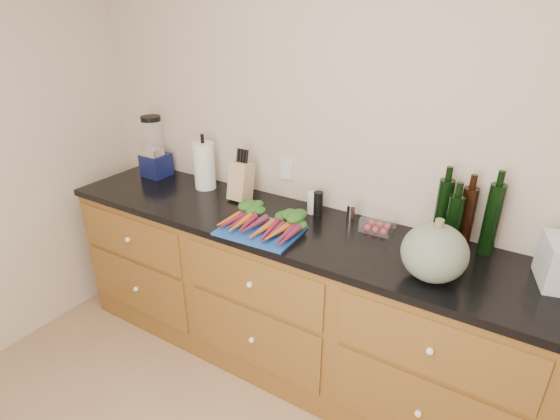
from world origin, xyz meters
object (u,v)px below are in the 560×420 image
Objects in this scene: paper_towel at (204,166)px; knife_block at (241,181)px; blender_appliance at (154,150)px; cutting_board at (260,231)px; carrots at (264,222)px; squash at (434,253)px; tomato_box at (378,224)px.

paper_towel is 1.31× the size of knife_block.
cutting_board is at bearing -16.56° from blender_appliance.
carrots is (-0.00, 0.04, 0.03)m from cutting_board.
knife_block reaches higher than cutting_board.
blender_appliance is at bearing 171.56° from squash.
squash is 0.47m from tomato_box.
tomato_box is at bearing 32.84° from cutting_board.
squash is 1.73× the size of tomato_box.
carrots is 2.64× the size of tomato_box.
paper_towel is at bearing 153.26° from cutting_board.
squash is at bearing -10.92° from paper_towel.
cutting_board is 1.13m from blender_appliance.
tomato_box is (-0.35, 0.30, -0.09)m from squash.
knife_block is (-0.34, 0.26, 0.08)m from carrots.
squash reaches higher than tomato_box.
blender_appliance is (-1.07, 0.28, 0.14)m from carrots.
cutting_board is at bearing -90.00° from carrots.
tomato_box is (0.51, 0.33, 0.03)m from cutting_board.
cutting_board is 1.37× the size of paper_towel.
knife_block is at bearing 142.38° from carrots.
cutting_board is 0.99× the size of blender_appliance.
knife_block is at bearing -3.83° from paper_towel.
paper_towel is (0.43, 0.00, -0.03)m from blender_appliance.
squash is 1.23m from knife_block.
carrots is 0.59m from tomato_box.
knife_block is at bearing 167.35° from squash.
knife_block is 1.42× the size of tomato_box.
paper_towel is at bearing 169.08° from squash.
squash reaches higher than knife_block.
carrots reaches higher than cutting_board.
blender_appliance is 1.59m from tomato_box.
blender_appliance is 0.43m from paper_towel.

